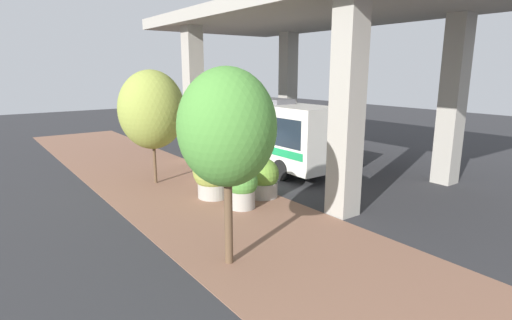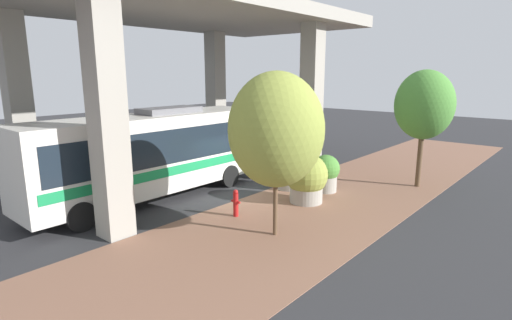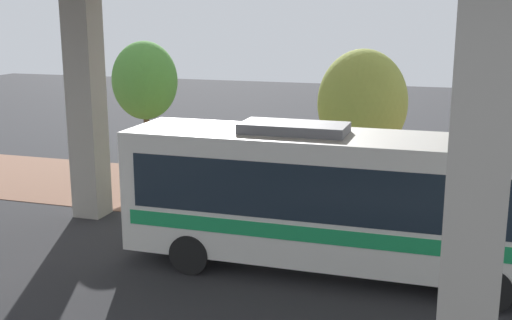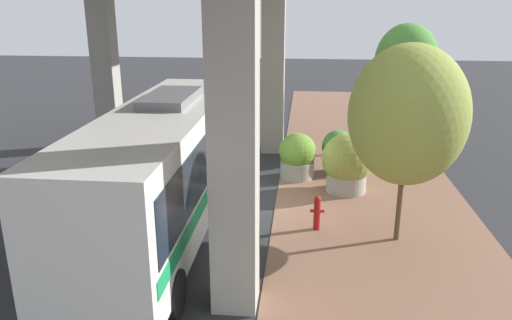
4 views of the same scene
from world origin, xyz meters
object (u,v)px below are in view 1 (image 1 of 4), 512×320
planter_front (242,187)px  bus (259,128)px  planter_back (213,174)px  street_tree_far (152,110)px  planter_middle (263,178)px  street_tree_near (227,128)px  fire_hydrant (200,168)px

planter_front → bus: bearing=48.3°
planter_back → street_tree_far: bearing=107.8°
planter_middle → street_tree_near: (-4.24, -4.03, 2.90)m
bus → planter_back: size_ratio=5.16×
planter_front → fire_hydrant: bearing=80.3°
street_tree_far → street_tree_near: bearing=-99.9°
bus → fire_hydrant: size_ratio=10.08×
bus → street_tree_near: size_ratio=1.96×
street_tree_far → planter_back: bearing=-72.2°
street_tree_near → street_tree_far: (1.50, 8.63, -0.31)m
bus → planter_back: bus is taller
planter_back → street_tree_near: 6.42m
planter_middle → planter_back: 2.04m
fire_hydrant → street_tree_far: street_tree_far is taller
bus → planter_front: 7.42m
fire_hydrant → planter_front: planter_front is taller
planter_front → street_tree_far: street_tree_far is taller
planter_front → planter_middle: size_ratio=0.99×
bus → planter_back: bearing=-143.9°
planter_middle → fire_hydrant: bearing=98.6°
planter_back → fire_hydrant: bearing=71.5°
fire_hydrant → street_tree_far: bearing=169.1°
fire_hydrant → planter_front: 4.88m
street_tree_near → street_tree_far: bearing=80.1°
planter_middle → street_tree_far: street_tree_far is taller
planter_back → street_tree_far: street_tree_far is taller
planter_middle → street_tree_far: (-2.74, 4.60, 2.59)m
planter_middle → street_tree_near: size_ratio=0.31×
street_tree_far → planter_middle: bearing=-59.2°
planter_front → street_tree_near: (-2.78, -3.42, 2.85)m
planter_front → planter_middle: (1.46, 0.60, -0.05)m
street_tree_near → fire_hydrant: bearing=66.3°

